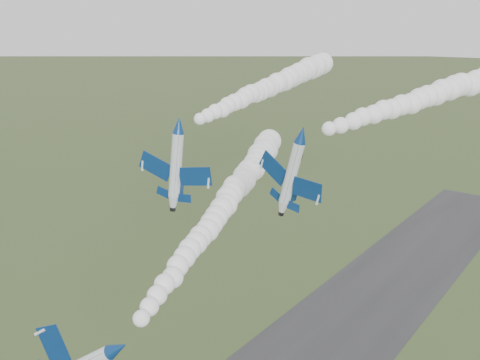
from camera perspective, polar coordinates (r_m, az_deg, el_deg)
name	(u,v)px	position (r m, az deg, el deg)	size (l,w,h in m)	color
jet_lead	(118,349)	(53.80, -12.90, -17.15)	(6.98, 12.20, 8.87)	silver
smoke_trail_jet_lead	(226,202)	(82.57, -1.46, -2.33)	(4.92, 65.27, 4.92)	white
jet_pair_left	(178,125)	(74.28, -6.59, 5.86)	(11.83, 13.99, 3.54)	silver
smoke_trail_jet_pair_left	(278,83)	(108.56, 4.04, 10.26)	(5.38, 70.08, 5.38)	white
jet_pair_right	(301,135)	(63.13, 6.54, 4.83)	(10.03, 12.26, 3.79)	silver
smoke_trail_jet_pair_right	(452,88)	(94.78, 21.70, 9.07)	(4.99, 69.94, 4.99)	white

